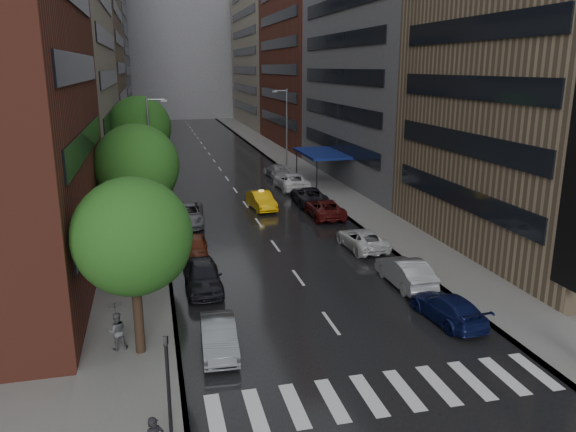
% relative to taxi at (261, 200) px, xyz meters
% --- Properties ---
extents(ground, '(220.00, 220.00, 0.00)m').
position_rel_taxi_xyz_m(ground, '(-1.03, -26.08, -0.75)').
color(ground, gray).
rests_on(ground, ground).
extents(road, '(14.00, 140.00, 0.01)m').
position_rel_taxi_xyz_m(road, '(-1.03, 23.92, -0.74)').
color(road, black).
rests_on(road, ground).
extents(sidewalk_left, '(4.00, 140.00, 0.15)m').
position_rel_taxi_xyz_m(sidewalk_left, '(-10.03, 23.92, -0.67)').
color(sidewalk_left, gray).
rests_on(sidewalk_left, ground).
extents(sidewalk_right, '(4.00, 140.00, 0.15)m').
position_rel_taxi_xyz_m(sidewalk_right, '(7.97, 23.92, -0.67)').
color(sidewalk_right, gray).
rests_on(sidewalk_right, ground).
extents(crosswalk, '(13.15, 2.80, 0.01)m').
position_rel_taxi_xyz_m(crosswalk, '(-0.83, -28.08, -0.74)').
color(crosswalk, silver).
rests_on(crosswalk, ground).
extents(buildings_left, '(8.00, 108.00, 38.00)m').
position_rel_taxi_xyz_m(buildings_left, '(-16.03, 32.71, 15.24)').
color(buildings_left, maroon).
rests_on(buildings_left, ground).
extents(buildings_right, '(8.05, 109.10, 36.00)m').
position_rel_taxi_xyz_m(buildings_right, '(13.97, 30.62, 14.29)').
color(buildings_right, '#937A5B').
rests_on(buildings_right, ground).
extents(building_far, '(40.00, 14.00, 32.00)m').
position_rel_taxi_xyz_m(building_far, '(-1.03, 91.92, 15.25)').
color(building_far, slate).
rests_on(building_far, ground).
extents(tree_near, '(4.72, 4.72, 7.52)m').
position_rel_taxi_xyz_m(tree_near, '(-9.63, -23.03, 4.39)').
color(tree_near, '#382619').
rests_on(tree_near, ground).
extents(tree_mid, '(5.20, 5.20, 8.29)m').
position_rel_taxi_xyz_m(tree_mid, '(-9.63, -9.51, 4.92)').
color(tree_mid, '#382619').
rests_on(tree_mid, ground).
extents(tree_far, '(5.71, 5.71, 9.09)m').
position_rel_taxi_xyz_m(tree_far, '(-9.63, 8.29, 5.48)').
color(tree_far, '#382619').
rests_on(tree_far, ground).
extents(taxi, '(1.99, 4.67, 1.50)m').
position_rel_taxi_xyz_m(taxi, '(0.00, 0.00, 0.00)').
color(taxi, '#EDAD0C').
rests_on(taxi, ground).
extents(parked_cars_left, '(2.97, 25.12, 1.60)m').
position_rel_taxi_xyz_m(parked_cars_left, '(-6.43, -11.11, 0.01)').
color(parked_cars_left, slate).
rests_on(parked_cars_left, ground).
extents(parked_cars_right, '(2.79, 41.73, 1.60)m').
position_rel_taxi_xyz_m(parked_cars_right, '(4.37, -3.09, -0.01)').
color(parked_cars_right, '#0D1440').
rests_on(parked_cars_right, ground).
extents(ped_black_umbrella, '(0.96, 0.98, 2.09)m').
position_rel_taxi_xyz_m(ped_black_umbrella, '(-10.56, -22.58, 0.64)').
color(ped_black_umbrella, '#56575C').
rests_on(ped_black_umbrella, sidewalk_left).
extents(traffic_light, '(0.18, 0.15, 3.45)m').
position_rel_taxi_xyz_m(traffic_light, '(-8.63, -28.83, 1.48)').
color(traffic_light, black).
rests_on(traffic_light, sidewalk_left).
extents(street_lamp_left, '(1.74, 0.22, 9.00)m').
position_rel_taxi_xyz_m(street_lamp_left, '(-8.75, 3.92, 4.14)').
color(street_lamp_left, gray).
rests_on(street_lamp_left, sidewalk_left).
extents(street_lamp_right, '(1.74, 0.22, 9.00)m').
position_rel_taxi_xyz_m(street_lamp_right, '(6.69, 18.92, 4.14)').
color(street_lamp_right, gray).
rests_on(street_lamp_right, sidewalk_right).
extents(awning, '(4.00, 8.00, 3.12)m').
position_rel_taxi_xyz_m(awning, '(7.95, 8.92, 2.39)').
color(awning, navy).
rests_on(awning, sidewalk_right).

